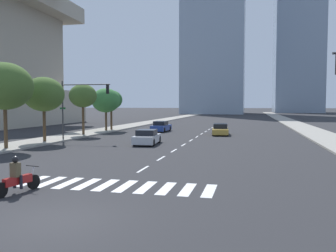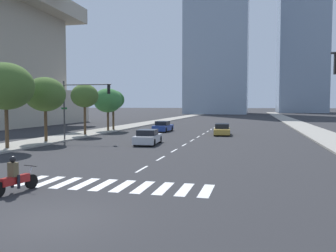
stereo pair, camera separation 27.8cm
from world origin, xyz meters
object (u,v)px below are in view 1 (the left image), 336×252
Objects in this scene: sedan_silver_1 at (147,137)px; sedan_blue_0 at (161,127)px; traffic_signal_far at (80,99)px; street_tree_fifth at (111,100)px; motorcycle_lead at (17,179)px; sedan_gold_2 at (220,130)px; street_tree_nearest at (4,86)px; street_tree_fourth at (106,100)px; street_tree_third at (83,96)px; street_tree_second at (44,94)px.

sedan_blue_0 is at bearing 5.02° from sedan_silver_1.
street_tree_fifth is at bearing 99.77° from traffic_signal_far.
motorcycle_lead is at bearing -69.78° from traffic_signal_far.
motorcycle_lead is at bearing 175.40° from sedan_silver_1.
motorcycle_lead reaches higher than sedan_gold_2.
street_tree_nearest reaches higher than sedan_blue_0.
traffic_signal_far is 1.03× the size of street_tree_fourth.
motorcycle_lead is 0.41× the size of street_tree_fifth.
sedan_silver_1 is 12.74m from sedan_gold_2.
sedan_silver_1 is at bearing 33.77° from street_tree_nearest.
street_tree_fifth is (-9.47, 14.91, 3.56)m from sedan_silver_1.
street_tree_fourth is (-9.47, 13.11, 3.46)m from sedan_silver_1.
sedan_blue_0 reaches higher than sedan_silver_1.
street_tree_third reaches higher than sedan_silver_1.
sedan_gold_2 is at bearing 17.95° from street_tree_third.
traffic_signal_far is at bearing 32.28° from motorcycle_lead.
street_tree_fourth reaches higher than sedan_gold_2.
street_tree_second is (-7.01, -15.85, 3.81)m from sedan_blue_0.
motorcycle_lead is 32.51m from street_tree_fourth.
sedan_silver_1 is 0.81× the size of street_tree_fourth.
street_tree_fourth is (-0.00, 14.19, -0.38)m from street_tree_second.
sedan_silver_1 is 0.78× the size of street_tree_third.
street_tree_second is at bearing 90.00° from street_tree_nearest.
motorcycle_lead reaches higher than sedan_silver_1.
street_tree_nearest is at bearing -90.00° from street_tree_fourth.
street_tree_third is 8.28m from street_tree_fifth.
street_tree_second is at bearing 92.10° from sedan_silver_1.
street_tree_third is (-14.98, -4.85, 3.91)m from sedan_gold_2.
traffic_signal_far is 11.83m from street_tree_fourth.
sedan_blue_0 is 0.84× the size of street_tree_fifth.
street_tree_second is 14.20m from street_tree_fourth.
sedan_silver_1 is 0.78× the size of traffic_signal_far.
street_tree_fourth is (-7.01, -1.66, 3.43)m from sedan_blue_0.
sedan_gold_2 is 0.88× the size of street_tree_fourth.
street_tree_fifth is (0.00, 16.00, -0.28)m from street_tree_second.
sedan_gold_2 is 16.51m from traffic_signal_far.
street_tree_third is at bearing 50.53° from sedan_silver_1.
street_tree_fourth is (-14.98, 1.62, 3.48)m from sedan_gold_2.
sedan_gold_2 is at bearing -110.82° from sedan_blue_0.
sedan_blue_0 is 7.98m from street_tree_fourth.
street_tree_third is at bearing -90.00° from street_tree_fifth.
street_tree_fifth reaches higher than motorcycle_lead.
street_tree_nearest reaches higher than street_tree_third.
sedan_blue_0 is 8.62m from sedan_gold_2.
sedan_gold_2 is 19.93m from street_tree_second.
street_tree_fifth is (0.00, 21.24, -0.75)m from street_tree_nearest.
street_tree_nearest is (-9.47, -6.33, 4.30)m from sedan_silver_1.
street_tree_nearest is at bearing 119.32° from sedan_silver_1.
sedan_blue_0 is 7.85m from street_tree_fifth.
street_tree_fourth is at bearing 90.00° from street_tree_third.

